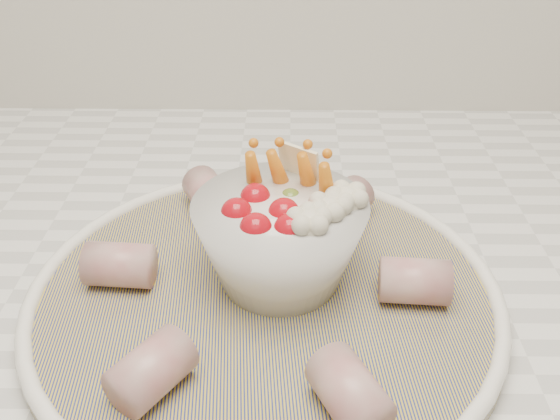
{
  "coord_description": "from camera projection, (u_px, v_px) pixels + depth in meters",
  "views": [
    {
      "loc": [
        0.05,
        0.99,
        1.25
      ],
      "look_at": [
        0.05,
        1.38,
        1.0
      ],
      "focal_mm": 40.0,
      "sensor_mm": 36.0,
      "label": 1
    }
  ],
  "objects": [
    {
      "name": "serving_platter",
      "position": [
        265.0,
        295.0,
        0.49
      ],
      "size": [
        0.39,
        0.39,
        0.02
      ],
      "color": "navy",
      "rests_on": "kitchen_counter"
    },
    {
      "name": "veggie_bowl",
      "position": [
        282.0,
        237.0,
        0.48
      ],
      "size": [
        0.13,
        0.13,
        0.1
      ],
      "color": "silver",
      "rests_on": "serving_platter"
    },
    {
      "name": "cured_meat_rolls",
      "position": [
        264.0,
        273.0,
        0.48
      ],
      "size": [
        0.28,
        0.29,
        0.04
      ],
      "color": "#A1494D",
      "rests_on": "serving_platter"
    }
  ]
}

